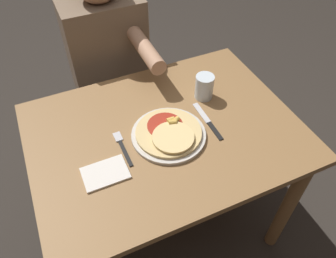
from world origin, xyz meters
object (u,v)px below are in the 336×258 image
(dining_table, at_px, (165,150))
(drinking_glass, at_px, (204,87))
(pizza, at_px, (169,133))
(fork, at_px, (122,146))
(knife, at_px, (208,121))
(plate, at_px, (168,135))
(person_diner, at_px, (109,55))

(dining_table, relative_size, drinking_glass, 9.76)
(pizza, distance_m, fork, 0.18)
(knife, bearing_deg, fork, 177.15)
(dining_table, relative_size, plate, 3.64)
(plate, xyz_separation_m, fork, (-0.18, 0.02, -0.00))
(pizza, bearing_deg, knife, 3.29)
(dining_table, height_order, plate, plate)
(plate, distance_m, knife, 0.18)
(pizza, xyz_separation_m, person_diner, (-0.04, 0.66, -0.06))
(dining_table, xyz_separation_m, drinking_glass, (0.23, 0.11, 0.18))
(pizza, bearing_deg, plate, 100.21)
(person_diner, bearing_deg, fork, -102.27)
(dining_table, height_order, pizza, pizza)
(pizza, xyz_separation_m, knife, (0.18, 0.01, -0.02))
(dining_table, bearing_deg, drinking_glass, 26.44)
(dining_table, bearing_deg, person_diner, 93.71)
(knife, bearing_deg, person_diner, 108.14)
(drinking_glass, bearing_deg, person_diner, 117.85)
(plate, bearing_deg, dining_table, 85.40)
(pizza, bearing_deg, drinking_glass, 33.48)
(knife, distance_m, drinking_glass, 0.16)
(plate, bearing_deg, pizza, -79.79)
(dining_table, distance_m, knife, 0.22)
(knife, bearing_deg, drinking_glass, 68.65)
(dining_table, distance_m, pizza, 0.15)
(dining_table, relative_size, person_diner, 0.87)
(fork, relative_size, drinking_glass, 1.65)
(plate, bearing_deg, knife, 1.34)
(plate, distance_m, drinking_glass, 0.28)
(plate, relative_size, knife, 1.29)
(dining_table, height_order, person_diner, person_diner)
(knife, relative_size, person_diner, 0.19)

